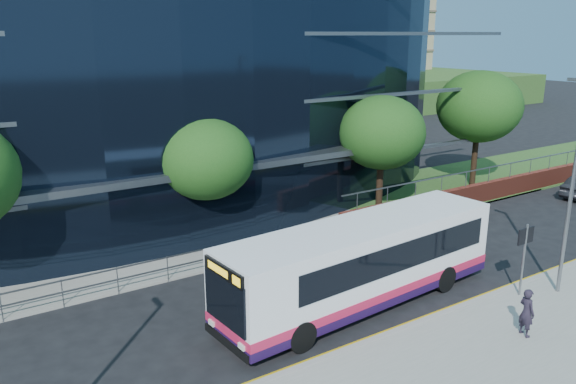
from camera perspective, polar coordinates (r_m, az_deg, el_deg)
ground at (r=20.88m, az=11.43°, el=-11.92°), size 200.00×200.00×0.00m
pavement_near at (r=18.17m, az=23.01°, el=-17.22°), size 80.00×8.00×0.15m
kerb at (r=20.24m, az=13.46°, el=-12.74°), size 80.00×0.25×0.16m
yellow_line_outer at (r=20.39m, az=13.04°, el=-12.72°), size 80.00×0.08×0.01m
yellow_line_inner at (r=20.48m, az=12.73°, el=-12.56°), size 80.00×0.08×0.01m
far_forecourt at (r=26.78m, az=-15.21°, el=-5.68°), size 50.00×8.00×0.10m
grass_verge at (r=45.32m, az=23.60°, el=2.31°), size 36.00×8.00×0.12m
glass_office at (r=35.07m, az=-18.21°, el=12.42°), size 44.00×23.10×16.00m
retaining_wall at (r=39.97m, az=24.86°, el=1.32°), size 34.00×0.40×2.11m
guard_railings at (r=22.41m, az=-16.97°, el=-8.00°), size 24.00×0.05×1.10m
apartment_block at (r=83.51m, az=-0.32°, el=16.84°), size 60.00×42.00×30.00m
street_sign at (r=22.37m, az=22.93°, el=-4.96°), size 0.85×0.09×2.80m
tree_far_b at (r=25.26m, az=-8.34°, el=3.31°), size 4.29×4.29×6.05m
tree_far_c at (r=30.30m, az=9.53°, el=5.96°), size 4.62×4.62×6.51m
tree_far_d at (r=37.46m, az=18.85°, el=8.20°), size 5.28×5.28×7.44m
tree_dist_e at (r=64.94m, az=2.04°, el=11.32°), size 4.62×4.62×6.51m
tree_dist_f at (r=76.72m, az=11.17°, el=11.48°), size 4.29×4.29×6.05m
streetlight_east at (r=22.68m, az=26.91°, el=0.91°), size 0.15×0.77×8.00m
city_bus at (r=20.62m, az=7.73°, el=-7.03°), size 11.65×3.45×3.11m
pedestrian at (r=19.98m, az=23.08°, el=-11.18°), size 0.50×0.66×1.62m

